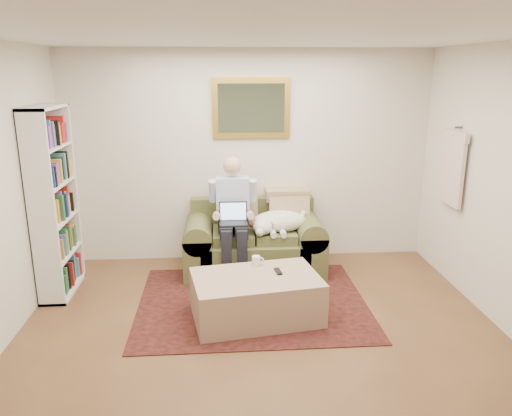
{
  "coord_description": "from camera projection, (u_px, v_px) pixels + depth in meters",
  "views": [
    {
      "loc": [
        -0.34,
        -3.59,
        2.35
      ],
      "look_at": [
        0.02,
        1.42,
        0.95
      ],
      "focal_mm": 35.0,
      "sensor_mm": 36.0,
      "label": 1
    }
  ],
  "objects": [
    {
      "name": "ottoman",
      "position": [
        256.0,
        297.0,
        4.83
      ],
      "size": [
        1.31,
        0.95,
        0.44
      ],
      "primitive_type": "cube",
      "rotation": [
        0.0,
        0.0,
        0.17
      ],
      "color": "tan",
      "rests_on": "room_shell"
    },
    {
      "name": "sofa",
      "position": [
        254.0,
        247.0,
        6.0
      ],
      "size": [
        1.65,
        0.84,
        0.99
      ],
      "color": "#636837",
      "rests_on": "room_shell"
    },
    {
      "name": "seated_man",
      "position": [
        233.0,
        219.0,
        5.73
      ],
      "size": [
        0.54,
        0.77,
        1.38
      ],
      "primitive_type": null,
      "color": "#8CA4D8",
      "rests_on": "sofa"
    },
    {
      "name": "rug",
      "position": [
        252.0,
        302.0,
        5.2
      ],
      "size": [
        2.35,
        1.89,
        0.01
      ],
      "primitive_type": "cube",
      "rotation": [
        0.0,
        0.0,
        0.0
      ],
      "color": "black",
      "rests_on": "room_shell"
    },
    {
      "name": "wall_mirror",
      "position": [
        251.0,
        108.0,
        5.97
      ],
      "size": [
        0.94,
        0.04,
        0.72
      ],
      "color": "gold",
      "rests_on": "room_shell"
    },
    {
      "name": "room_shell",
      "position": [
        263.0,
        202.0,
        4.1
      ],
      "size": [
        4.51,
        5.0,
        2.61
      ],
      "color": "brown",
      "rests_on": "ground"
    },
    {
      "name": "laptop",
      "position": [
        233.0,
        217.0,
        5.66
      ],
      "size": [
        0.32,
        0.25,
        0.23
      ],
      "color": "black",
      "rests_on": "seated_man"
    },
    {
      "name": "tv_remote",
      "position": [
        278.0,
        271.0,
        4.87
      ],
      "size": [
        0.07,
        0.16,
        0.02
      ],
      "primitive_type": "cube",
      "rotation": [
        0.0,
        0.0,
        0.15
      ],
      "color": "black",
      "rests_on": "ottoman"
    },
    {
      "name": "hanging_shirt",
      "position": [
        453.0,
        164.0,
        5.43
      ],
      "size": [
        0.06,
        0.52,
        0.9
      ],
      "primitive_type": null,
      "color": "beige",
      "rests_on": "room_shell"
    },
    {
      "name": "sleeping_dog",
      "position": [
        279.0,
        221.0,
        5.85
      ],
      "size": [
        0.68,
        0.43,
        0.25
      ],
      "primitive_type": null,
      "color": "white",
      "rests_on": "sofa"
    },
    {
      "name": "bookshelf",
      "position": [
        54.0,
        203.0,
        5.23
      ],
      "size": [
        0.28,
        0.8,
        2.0
      ],
      "primitive_type": null,
      "color": "white",
      "rests_on": "room_shell"
    },
    {
      "name": "coffee_mug",
      "position": [
        256.0,
        261.0,
        5.03
      ],
      "size": [
        0.08,
        0.08,
        0.1
      ],
      "primitive_type": "cylinder",
      "color": "white",
      "rests_on": "ottoman"
    }
  ]
}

